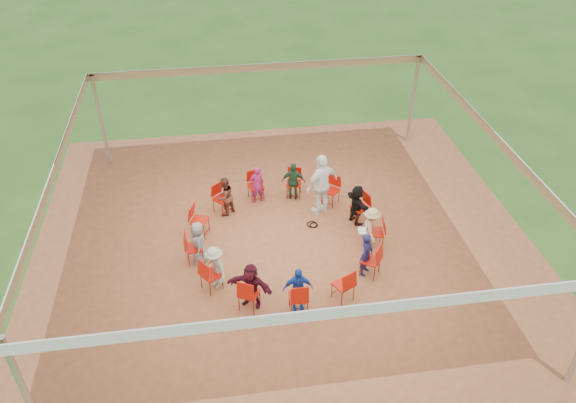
{
  "coord_description": "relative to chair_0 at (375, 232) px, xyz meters",
  "views": [
    {
      "loc": [
        -1.6,
        -11.21,
        9.48
      ],
      "look_at": [
        0.12,
        0.3,
        1.22
      ],
      "focal_mm": 35.0,
      "sensor_mm": 36.0,
      "label": 1
    }
  ],
  "objects": [
    {
      "name": "chair_6",
      "position": [
        -4.49,
        1.18,
        0.0
      ],
      "size": [
        0.56,
        0.55,
        0.9
      ],
      "primitive_type": null,
      "rotation": [
        0.0,
        0.0,
        -1.95
      ],
      "color": "#B51206",
      "rests_on": "ground"
    },
    {
      "name": "chair_7",
      "position": [
        -4.64,
        0.07,
        0.0
      ],
      "size": [
        0.48,
        0.46,
        0.9
      ],
      "primitive_type": null,
      "rotation": [
        0.0,
        0.0,
        -1.47
      ],
      "color": "#B51206",
      "rests_on": "ground"
    },
    {
      "name": "person_seated_8",
      "position": [
        -2.35,
        -1.9,
        0.14
      ],
      "size": [
        0.69,
        0.36,
        1.18
      ],
      "primitive_type": "imported",
      "rotation": [
        0.0,
        0.0,
        -0.02
      ],
      "color": "#1A40AC",
      "rests_on": "ground"
    },
    {
      "name": "chair_1",
      "position": [
        -0.12,
        1.11,
        0.0
      ],
      "size": [
        0.56,
        0.54,
        0.9
      ],
      "primitive_type": null,
      "rotation": [
        0.0,
        0.0,
        1.92
      ],
      "color": "#B51206",
      "rests_on": "ground"
    },
    {
      "name": "cable_coil",
      "position": [
        -1.43,
        1.1,
        -0.43
      ],
      "size": [
        0.39,
        0.39,
        0.03
      ],
      "rotation": [
        0.0,
        0.0,
        0.4
      ],
      "color": "black",
      "rests_on": "ground"
    },
    {
      "name": "person_seated_2",
      "position": [
        -1.75,
        2.46,
        0.14
      ],
      "size": [
        0.76,
        0.52,
        1.18
      ],
      "primitive_type": "imported",
      "rotation": [
        0.0,
        0.0,
        2.88
      ],
      "color": "#204329",
      "rests_on": "ground"
    },
    {
      "name": "person_seated_7",
      "position": [
        -3.37,
        -1.63,
        0.14
      ],
      "size": [
        1.15,
        0.88,
        1.18
      ],
      "primitive_type": "imported",
      "rotation": [
        0.0,
        0.0,
        -0.5
      ],
      "color": "#3C0D1C",
      "rests_on": "ground"
    },
    {
      "name": "chair_2",
      "position": [
        -0.74,
        2.04,
        0.0
      ],
      "size": [
        0.61,
        0.61,
        0.9
      ],
      "primitive_type": null,
      "rotation": [
        0.0,
        0.0,
        2.4
      ],
      "color": "#B51206",
      "rests_on": "ground"
    },
    {
      "name": "chair_3",
      "position": [
        -1.72,
        2.58,
        0.0
      ],
      "size": [
        0.52,
        0.53,
        0.9
      ],
      "primitive_type": null,
      "rotation": [
        0.0,
        0.0,
        2.88
      ],
      "color": "#B51206",
      "rests_on": "ground"
    },
    {
      "name": "tent",
      "position": [
        -2.31,
        0.32,
        1.92
      ],
      "size": [
        10.33,
        10.33,
        3.0
      ],
      "color": "#B2B2B7",
      "rests_on": "ground"
    },
    {
      "name": "person_seated_6",
      "position": [
        -4.16,
        -0.91,
        0.14
      ],
      "size": [
        0.74,
        0.84,
        1.18
      ],
      "primitive_type": "imported",
      "rotation": [
        0.0,
        0.0,
        -0.98
      ],
      "color": "#9D9B8B",
      "rests_on": "ground"
    },
    {
      "name": "person_seated_0",
      "position": [
        -0.12,
        0.02,
        0.14
      ],
      "size": [
        0.48,
        0.8,
        1.18
      ],
      "primitive_type": "imported",
      "rotation": [
        0.0,
        0.0,
        1.43
      ],
      "color": "tan",
      "rests_on": "ground"
    },
    {
      "name": "chair_10",
      "position": [
        -2.35,
        -2.02,
        0.0
      ],
      "size": [
        0.43,
        0.45,
        0.9
      ],
      "primitive_type": null,
      "rotation": [
        0.0,
        0.0,
        -0.02
      ],
      "color": "#B51206",
      "rests_on": "ground"
    },
    {
      "name": "laptop",
      "position": [
        -0.28,
        0.04,
        0.11
      ],
      "size": [
        0.28,
        0.33,
        0.21
      ],
      "rotation": [
        0.0,
        0.0,
        1.43
      ],
      "color": "#B7B7BC",
      "rests_on": "ground"
    },
    {
      "name": "standing_person",
      "position": [
        -1.09,
        1.68,
        0.48
      ],
      "size": [
        1.22,
        1.03,
        1.85
      ],
      "primitive_type": "imported",
      "rotation": [
        0.0,
        0.0,
        3.67
      ],
      "color": "white",
      "rests_on": "ground"
    },
    {
      "name": "dirt_patch",
      "position": [
        -2.31,
        0.32,
        -0.44
      ],
      "size": [
        13.0,
        13.0,
        0.0
      ],
      "primitive_type": "plane",
      "color": "brown",
      "rests_on": "ground"
    },
    {
      "name": "chair_4",
      "position": [
        -2.84,
        2.59,
        0.0
      ],
      "size": [
        0.51,
        0.52,
        0.9
      ],
      "primitive_type": null,
      "rotation": [
        0.0,
        0.0,
        -2.91
      ],
      "color": "#B51206",
      "rests_on": "ground"
    },
    {
      "name": "chair_0",
      "position": [
        0.0,
        0.0,
        0.0
      ],
      "size": [
        0.49,
        0.48,
        0.9
      ],
      "primitive_type": null,
      "rotation": [
        0.0,
        0.0,
        1.43
      ],
      "color": "#B51206",
      "rests_on": "ground"
    },
    {
      "name": "person_seated_4",
      "position": [
        -3.76,
        2.0,
        0.14
      ],
      "size": [
        0.65,
        0.62,
        1.18
      ],
      "primitive_type": "imported",
      "rotation": [
        0.0,
        0.0,
        -2.43
      ],
      "color": "#592B22",
      "rests_on": "ground"
    },
    {
      "name": "chair_8",
      "position": [
        -4.26,
        -0.98,
        0.0
      ],
      "size": [
        0.6,
        0.59,
        0.9
      ],
      "primitive_type": null,
      "rotation": [
        0.0,
        0.0,
        -0.98
      ],
      "color": "#B51206",
      "rests_on": "ground"
    },
    {
      "name": "person_seated_1",
      "position": [
        -0.23,
        1.07,
        0.14
      ],
      "size": [
        0.75,
        1.16,
        1.18
      ],
      "primitive_type": "imported",
      "rotation": [
        0.0,
        0.0,
        1.92
      ],
      "color": "black",
      "rests_on": "ground"
    },
    {
      "name": "ground",
      "position": [
        -2.31,
        0.32,
        -0.45
      ],
      "size": [
        80.0,
        80.0,
        0.0
      ],
      "primitive_type": "plane",
      "color": "#29541A",
      "rests_on": "ground"
    },
    {
      "name": "chair_12",
      "position": [
        -0.41,
        -1.04,
        0.0
      ],
      "size": [
        0.6,
        0.6,
        0.9
      ],
      "primitive_type": null,
      "rotation": [
        0.0,
        0.0,
        0.95
      ],
      "color": "#B51206",
      "rests_on": "ground"
    },
    {
      "name": "person_seated_9",
      "position": [
        -0.51,
        -0.97,
        0.14
      ],
      "size": [
        0.48,
        0.51,
        1.18
      ],
      "primitive_type": "imported",
      "rotation": [
        0.0,
        0.0,
        0.95
      ],
      "color": "#181945",
      "rests_on": "ground"
    },
    {
      "name": "person_seated_5",
      "position": [
        -4.52,
        0.08,
        0.14
      ],
      "size": [
        0.38,
        0.61,
        1.18
      ],
      "primitive_type": "imported",
      "rotation": [
        0.0,
        0.0,
        -1.47
      ],
      "color": "slate",
      "rests_on": "ground"
    },
    {
      "name": "chair_11",
      "position": [
        -1.26,
        -1.77,
        0.0
      ],
      "size": [
        0.57,
        0.58,
        0.9
      ],
      "primitive_type": null,
      "rotation": [
        0.0,
        0.0,
        0.47
      ],
      "color": "#B51206",
      "rests_on": "ground"
    },
    {
      "name": "chair_5",
      "position": [
        -3.84,
        2.09,
        0.0
      ],
      "size": [
        0.61,
        0.61,
        0.9
      ],
      "primitive_type": null,
      "rotation": [
        0.0,
        0.0,
        -2.43
      ],
      "color": "#B51206",
      "rests_on": "ground"
    },
    {
      "name": "person_seated_3",
      "position": [
        -2.81,
        2.48,
        0.14
      ],
      "size": [
        0.48,
        0.37,
        1.18
      ],
      "primitive_type": "imported",
      "rotation": [
        0.0,
        0.0,
        -2.91
      ],
      "color": "#8A1D58",
      "rests_on": "ground"
    },
    {
      "name": "chair_9",
      "position": [
        -3.43,
        -1.74,
        0.0
      ],
      "size": [
        0.58,
        0.59,
        0.9
      ],
      "primitive_type": null,
      "rotation": [
        0.0,
        0.0,
        -0.5
      ],
      "color": "#B51206",
      "rests_on": "ground"
    }
  ]
}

